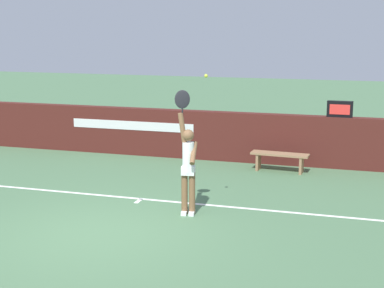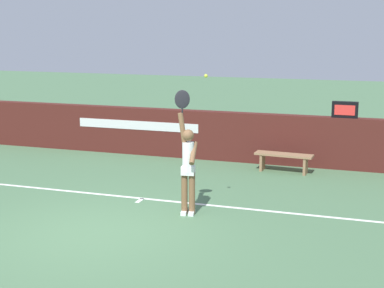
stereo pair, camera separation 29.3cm
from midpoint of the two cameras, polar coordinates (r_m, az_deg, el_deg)
ground_plane at (r=10.19m, az=-8.70°, el=-8.55°), size 60.00×60.00×0.00m
court_lines at (r=9.54m, az=-10.88°, el=-10.04°), size 10.31×5.90×0.00m
back_wall at (r=15.37m, az=1.30°, el=0.92°), size 15.87×0.30×1.28m
speed_display at (r=14.60m, az=15.31°, el=3.26°), size 0.62×0.17×0.39m
tennis_player at (r=10.74m, az=0.37°, el=-1.99°), size 0.45×0.44×2.35m
tennis_ball at (r=10.48m, az=2.18°, el=6.68°), size 0.07×0.07×0.07m
courtside_bench_near at (r=14.17m, az=9.56°, el=-1.38°), size 1.41×0.46×0.46m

